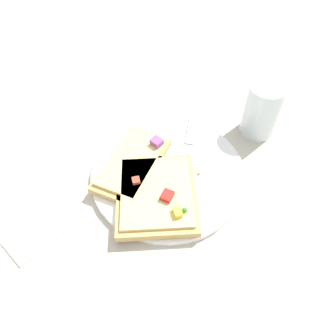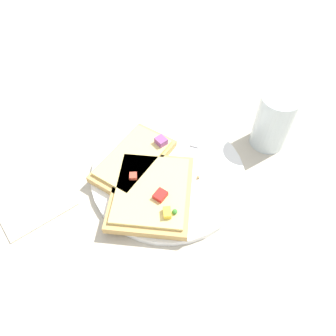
# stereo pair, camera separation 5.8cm
# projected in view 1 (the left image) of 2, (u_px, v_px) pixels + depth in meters

# --- Properties ---
(ground_plane) EXTENTS (4.00, 4.00, 0.00)m
(ground_plane) POSITION_uv_depth(u_px,v_px,m) (168.00, 175.00, 0.59)
(ground_plane) COLOR #BCB29E
(plate) EXTENTS (0.28, 0.28, 0.01)m
(plate) POSITION_uv_depth(u_px,v_px,m) (168.00, 173.00, 0.59)
(plate) COLOR white
(plate) RESTS_ON ground
(fork) EXTENTS (0.17, 0.13, 0.01)m
(fork) POSITION_uv_depth(u_px,v_px,m) (154.00, 162.00, 0.59)
(fork) COLOR #B7B7BC
(fork) RESTS_ON plate
(knife) EXTENTS (0.19, 0.13, 0.01)m
(knife) POSITION_uv_depth(u_px,v_px,m) (188.00, 148.00, 0.61)
(knife) COLOR #B7B7BC
(knife) RESTS_ON plate
(pizza_slice_main) EXTENTS (0.20, 0.20, 0.03)m
(pizza_slice_main) POSITION_uv_depth(u_px,v_px,m) (157.00, 194.00, 0.54)
(pizza_slice_main) COLOR tan
(pizza_slice_main) RESTS_ON plate
(pizza_slice_corner) EXTENTS (0.18, 0.13, 0.03)m
(pizza_slice_corner) POSITION_uv_depth(u_px,v_px,m) (132.00, 164.00, 0.58)
(pizza_slice_corner) COLOR tan
(pizza_slice_corner) RESTS_ON plate
(crumb_scatter) EXTENTS (0.12, 0.08, 0.01)m
(crumb_scatter) POSITION_uv_depth(u_px,v_px,m) (169.00, 175.00, 0.57)
(crumb_scatter) COLOR tan
(crumb_scatter) RESTS_ON plate
(drinking_glass) EXTENTS (0.07, 0.07, 0.11)m
(drinking_glass) POSITION_uv_depth(u_px,v_px,m) (262.00, 110.00, 0.62)
(drinking_glass) COLOR silver
(drinking_glass) RESTS_ON ground
(napkin) EXTENTS (0.12, 0.07, 0.01)m
(napkin) POSITION_uv_depth(u_px,v_px,m) (40.00, 226.00, 0.53)
(napkin) COLOR beige
(napkin) RESTS_ON ground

